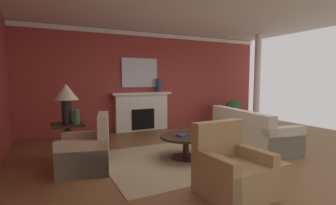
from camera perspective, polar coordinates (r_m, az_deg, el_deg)
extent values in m
plane|color=brown|center=(5.23, 10.03, -11.81)|extent=(9.65, 9.65, 0.00)
cube|color=#9E3833|center=(7.85, -4.06, 4.85)|extent=(8.02, 0.12, 2.94)
cube|color=white|center=(5.43, 8.57, 20.53)|extent=(8.02, 6.98, 0.06)
cube|color=white|center=(7.89, -3.90, 14.98)|extent=(8.02, 0.08, 0.12)
cube|color=tan|center=(5.04, 4.03, -12.37)|extent=(3.09, 2.34, 0.01)
cube|color=white|center=(7.59, -6.00, -2.22)|extent=(1.60, 0.25, 1.08)
cube|color=black|center=(7.60, -5.93, -3.64)|extent=(0.70, 0.26, 0.60)
cube|color=white|center=(7.51, -5.96, 2.05)|extent=(1.80, 0.35, 0.06)
cube|color=silver|center=(7.64, -6.39, 6.68)|extent=(1.11, 0.04, 0.86)
cube|color=beige|center=(6.14, 18.47, -7.26)|extent=(1.18, 2.21, 0.45)
cube|color=beige|center=(5.86, 15.85, -3.55)|extent=(0.49, 2.11, 0.40)
cube|color=beige|center=(5.41, 24.59, -8.24)|extent=(0.92, 0.32, 0.62)
cube|color=beige|center=(6.89, 13.74, -5.05)|extent=(0.92, 0.32, 0.62)
cube|color=#C1B293|center=(4.55, -18.33, -11.78)|extent=(0.97, 0.97, 0.44)
cube|color=#C1B293|center=(4.41, -14.35, -5.84)|extent=(0.35, 0.82, 0.51)
cube|color=#C1B293|center=(4.84, -17.97, -9.73)|extent=(0.81, 0.33, 0.60)
cube|color=#C1B293|center=(4.21, -18.81, -12.05)|extent=(0.81, 0.33, 0.60)
cube|color=#9E7A4C|center=(3.58, 14.53, -16.41)|extent=(0.84, 0.84, 0.44)
cube|color=#9E7A4C|center=(3.66, 11.19, -8.06)|extent=(0.81, 0.20, 0.51)
cube|color=#9E7A4C|center=(3.35, 10.33, -16.46)|extent=(0.18, 0.81, 0.60)
cube|color=#9E7A4C|center=(3.78, 18.26, -14.05)|extent=(0.18, 0.81, 0.60)
cylinder|color=#2D2319|center=(4.92, 4.07, -7.66)|extent=(1.00, 1.00, 0.04)
cylinder|color=#2D2319|center=(4.98, 4.05, -10.18)|extent=(0.12, 0.12, 0.41)
cylinder|color=#2D2319|center=(5.03, 4.03, -12.27)|extent=(0.56, 0.56, 0.03)
cube|color=#2D2319|center=(5.12, -21.75, -4.67)|extent=(0.56, 0.56, 0.04)
cube|color=#2D2319|center=(5.19, -21.62, -8.47)|extent=(0.10, 0.10, 0.66)
cube|color=#2D2319|center=(5.27, -21.50, -11.75)|extent=(0.45, 0.45, 0.04)
cylinder|color=black|center=(5.09, -21.85, -1.95)|extent=(0.18, 0.18, 0.45)
cone|color=beige|center=(5.06, -22.00, 2.27)|extent=(0.44, 0.44, 0.30)
cylinder|color=#33703D|center=(4.99, -19.98, -3.05)|extent=(0.12, 0.12, 0.27)
cylinder|color=navy|center=(7.69, -2.06, 3.89)|extent=(0.17, 0.17, 0.41)
cylinder|color=#9E3328|center=(8.50, 10.17, -2.85)|extent=(0.29, 0.29, 0.67)
cube|color=navy|center=(4.86, 3.23, -7.40)|extent=(0.21, 0.19, 0.03)
cylinder|color=#333333|center=(8.69, 14.45, -3.99)|extent=(0.32, 0.32, 0.30)
sphere|color=#28602D|center=(8.63, 14.51, -1.35)|extent=(0.56, 0.56, 0.56)
cylinder|color=white|center=(8.78, 19.44, 4.62)|extent=(0.20, 0.20, 2.94)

